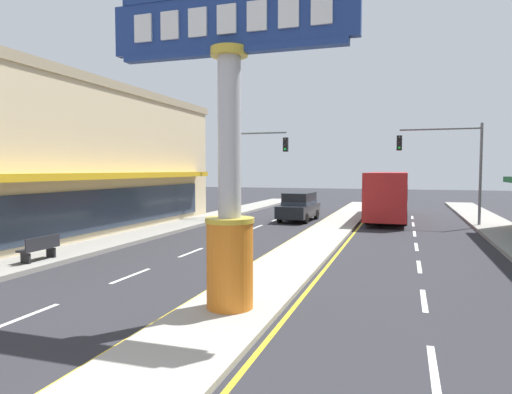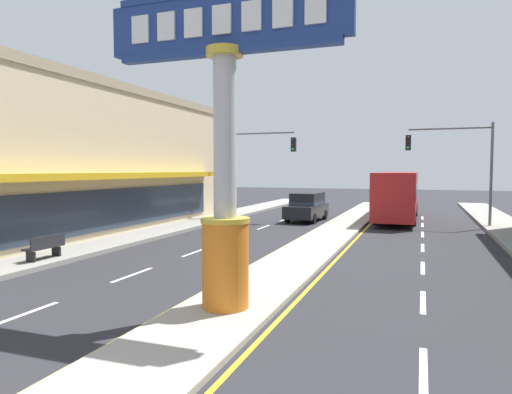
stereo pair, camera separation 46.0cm
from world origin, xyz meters
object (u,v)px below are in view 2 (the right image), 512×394
district_sign (225,147)px  street_bench (45,246)px  traffic_light_left_side (253,158)px  bus_mid_left_lane (397,193)px  traffic_light_right_side (459,156)px  storefront_left (58,160)px  suv_near_right_lane (307,206)px

district_sign → street_bench: district_sign is taller
district_sign → traffic_light_left_side: district_sign is taller
bus_mid_left_lane → street_bench: 22.59m
district_sign → traffic_light_right_side: district_sign is taller
storefront_left → street_bench: size_ratio=13.92×
traffic_light_left_side → street_bench: (-2.10, -16.25, -3.60)m
district_sign → bus_mid_left_lane: size_ratio=0.67×
suv_near_right_lane → traffic_light_right_side: bearing=-1.7°
district_sign → street_bench: bearing=160.6°
bus_mid_left_lane → street_bench: size_ratio=7.00×
district_sign → storefront_left: 17.39m
storefront_left → traffic_light_left_side: size_ratio=3.59×
traffic_light_right_side → suv_near_right_lane: 9.80m
district_sign → traffic_light_left_side: bearing=108.4°
bus_mid_left_lane → street_bench: bus_mid_left_lane is taller
district_sign → bus_mid_left_lane: (2.83, 22.49, -2.12)m
traffic_light_right_side → bus_mid_left_lane: bearing=142.1°
street_bench → storefront_left: bearing=130.2°
traffic_light_right_side → suv_near_right_lane: traffic_light_right_side is taller
traffic_light_left_side → storefront_left: bearing=-130.1°
district_sign → traffic_light_left_side: 20.29m
district_sign → storefront_left: storefront_left is taller
storefront_left → traffic_light_right_side: 22.95m
traffic_light_right_side → street_bench: 22.69m
traffic_light_right_side → traffic_light_left_side: bearing=-178.0°
traffic_light_left_side → traffic_light_right_side: bearing=2.0°
traffic_light_left_side → traffic_light_right_side: size_ratio=1.00×
district_sign → traffic_light_right_side: bearing=72.0°
street_bench → traffic_light_right_side: bearing=48.2°
traffic_light_left_side → traffic_light_right_side: 12.84m
traffic_light_left_side → suv_near_right_lane: 4.90m
storefront_left → bus_mid_left_lane: (17.15, 12.62, -2.09)m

